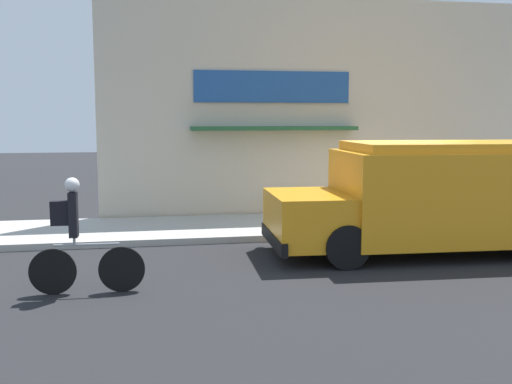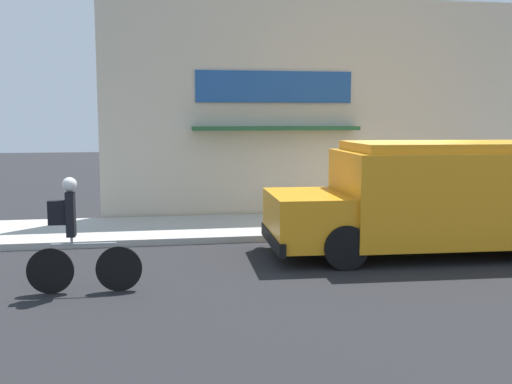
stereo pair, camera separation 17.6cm
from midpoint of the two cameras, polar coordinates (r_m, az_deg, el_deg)
The scene contains 6 objects.
ground_plane at distance 13.52m, azimuth 13.12°, elevation -4.26°, with size 70.00×70.00×0.00m, color #232326.
sidewalk at distance 14.84m, azimuth 10.95°, elevation -2.92°, with size 28.00×2.93×0.14m.
storefront at distance 16.12m, azimuth 8.97°, elevation 7.81°, with size 12.89×0.74×5.69m.
school_bus at distance 12.06m, azimuth 17.80°, elevation -0.35°, with size 6.20×2.84×2.16m.
cyclist at distance 9.30m, azimuth -16.29°, elevation -4.24°, with size 1.70×0.22×1.75m.
trash_bin at distance 16.05m, azimuth 13.98°, elevation -0.49°, with size 0.50×0.50×0.84m.
Camera 2 is at (-5.09, -12.23, 2.62)m, focal length 42.00 mm.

